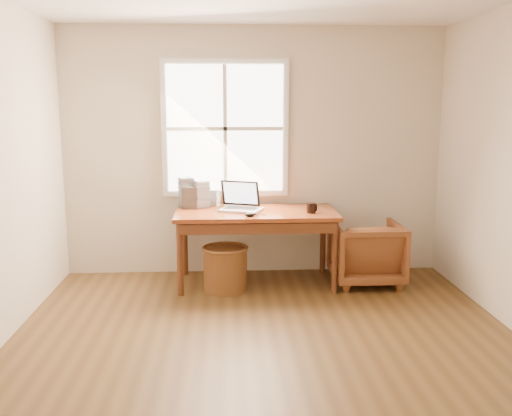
{
  "coord_description": "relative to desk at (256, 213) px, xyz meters",
  "views": [
    {
      "loc": [
        -0.3,
        -3.78,
        1.81
      ],
      "look_at": [
        -0.01,
        1.65,
        0.81
      ],
      "focal_mm": 40.0,
      "sensor_mm": 36.0,
      "label": 1
    }
  ],
  "objects": [
    {
      "name": "room_shell",
      "position": [
        -0.02,
        -1.64,
        0.59
      ],
      "size": [
        4.04,
        4.54,
        2.64
      ],
      "color": "brown",
      "rests_on": "ground"
    },
    {
      "name": "desk",
      "position": [
        0.0,
        0.0,
        0.0
      ],
      "size": [
        1.6,
        0.8,
        0.04
      ],
      "primitive_type": "cube",
      "color": "brown",
      "rests_on": "room_shell"
    },
    {
      "name": "armchair",
      "position": [
        1.12,
        -0.05,
        -0.41
      ],
      "size": [
        0.68,
        0.7,
        0.64
      ],
      "primitive_type": "imported",
      "rotation": [
        0.0,
        0.0,
        3.15
      ],
      "color": "brown",
      "rests_on": "room_shell"
    },
    {
      "name": "wicker_stool",
      "position": [
        -0.31,
        -0.2,
        -0.52
      ],
      "size": [
        0.43,
        0.43,
        0.42
      ],
      "primitive_type": "cylinder",
      "rotation": [
        0.0,
        0.0,
        0.01
      ],
      "color": "brown",
      "rests_on": "room_shell"
    },
    {
      "name": "laptop",
      "position": [
        -0.15,
        0.01,
        0.16
      ],
      "size": [
        0.49,
        0.5,
        0.28
      ],
      "primitive_type": null,
      "rotation": [
        0.0,
        0.0,
        -0.37
      ],
      "color": "#B1B4B9",
      "rests_on": "desk"
    },
    {
      "name": "mouse",
      "position": [
        -0.07,
        -0.27,
        0.04
      ],
      "size": [
        0.14,
        0.12,
        0.04
      ],
      "primitive_type": "ellipsoid",
      "rotation": [
        0.0,
        0.0,
        0.43
      ],
      "color": "black",
      "rests_on": "desk"
    },
    {
      "name": "coffee_mug",
      "position": [
        0.53,
        -0.13,
        0.07
      ],
      "size": [
        0.1,
        0.1,
        0.1
      ],
      "primitive_type": "cylinder",
      "rotation": [
        0.0,
        0.0,
        -0.15
      ],
      "color": "black",
      "rests_on": "desk"
    },
    {
      "name": "cd_stack_a",
      "position": [
        -0.55,
        0.22,
        0.16
      ],
      "size": [
        0.18,
        0.17,
        0.28
      ],
      "primitive_type": "cube",
      "rotation": [
        0.0,
        0.0,
        0.43
      ],
      "color": "silver",
      "rests_on": "desk"
    },
    {
      "name": "cd_stack_b",
      "position": [
        -0.65,
        0.21,
        0.13
      ],
      "size": [
        0.17,
        0.16,
        0.22
      ],
      "primitive_type": "cube",
      "rotation": [
        0.0,
        0.0,
        -0.22
      ],
      "color": "#26262B",
      "rests_on": "desk"
    },
    {
      "name": "cd_stack_c",
      "position": [
        -0.7,
        0.24,
        0.17
      ],
      "size": [
        0.17,
        0.17,
        0.31
      ],
      "primitive_type": "cube",
      "rotation": [
        0.0,
        0.0,
        0.41
      ],
      "color": "gray",
      "rests_on": "desk"
    },
    {
      "name": "cd_stack_d",
      "position": [
        -0.44,
        0.35,
        0.1
      ],
      "size": [
        0.16,
        0.15,
        0.17
      ],
      "primitive_type": "cube",
      "rotation": [
        0.0,
        0.0,
        -0.32
      ],
      "color": "silver",
      "rests_on": "desk"
    }
  ]
}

